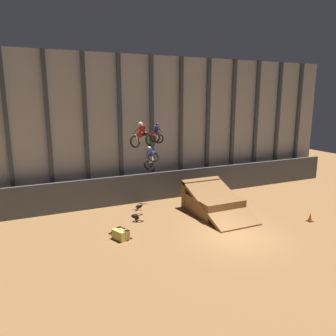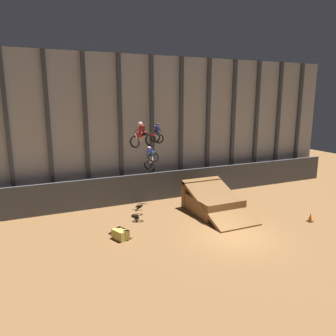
# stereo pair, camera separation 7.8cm
# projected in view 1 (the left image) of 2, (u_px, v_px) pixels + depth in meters

# --- Properties ---
(ground_plane) EXTENTS (60.00, 60.00, 0.00)m
(ground_plane) POSITION_uv_depth(u_px,v_px,m) (235.00, 237.00, 18.74)
(ground_plane) COLOR olive
(arena_back_wall) EXTENTS (32.00, 0.40, 10.94)m
(arena_back_wall) POSITION_uv_depth(u_px,v_px,m) (166.00, 127.00, 26.12)
(arena_back_wall) COLOR #A3A8B2
(arena_back_wall) RESTS_ON ground_plane
(lower_barrier) EXTENTS (31.36, 0.20, 2.17)m
(lower_barrier) POSITION_uv_depth(u_px,v_px,m) (173.00, 184.00, 25.86)
(lower_barrier) COLOR #474C56
(lower_barrier) RESTS_ON ground_plane
(dirt_ramp) EXTENTS (3.04, 5.23, 2.13)m
(dirt_ramp) POSITION_uv_depth(u_px,v_px,m) (212.00, 202.00, 22.79)
(dirt_ramp) COLOR brown
(dirt_ramp) RESTS_ON ground_plane
(rider_bike_left_air) EXTENTS (1.22, 1.78, 1.56)m
(rider_bike_left_air) POSITION_uv_depth(u_px,v_px,m) (142.00, 137.00, 18.30)
(rider_bike_left_air) COLOR black
(rider_bike_center_air) EXTENTS (0.95, 1.75, 1.67)m
(rider_bike_center_air) POSITION_uv_depth(u_px,v_px,m) (151.00, 158.00, 21.36)
(rider_bike_center_air) COLOR black
(rider_bike_right_air) EXTENTS (1.51, 1.74, 1.56)m
(rider_bike_right_air) POSITION_uv_depth(u_px,v_px,m) (157.00, 135.00, 23.38)
(rider_bike_right_air) COLOR black
(traffic_cone_near_ramp) EXTENTS (0.36, 0.36, 0.58)m
(traffic_cone_near_ramp) POSITION_uv_depth(u_px,v_px,m) (310.00, 217.00, 21.02)
(traffic_cone_near_ramp) COLOR black
(traffic_cone_near_ramp) RESTS_ON ground_plane
(hay_bale_trackside) EXTENTS (0.88, 1.06, 0.57)m
(hay_bale_trackside) POSITION_uv_depth(u_px,v_px,m) (121.00, 234.00, 18.37)
(hay_bale_trackside) COLOR #CCB751
(hay_bale_trackside) RESTS_ON ground_plane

